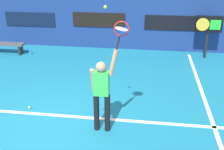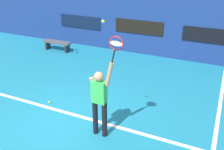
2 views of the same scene
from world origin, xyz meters
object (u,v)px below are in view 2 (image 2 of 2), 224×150
tennis_racket (116,45)px  court_bench (57,44)px  tennis_player (99,99)px  water_bottle (75,51)px  spare_ball (49,102)px  tennis_ball (103,21)px

tennis_racket → court_bench: bearing=137.4°
tennis_player → court_bench: (-4.70, 4.69, -0.67)m
water_bottle → spare_ball: (1.67, -4.03, -0.09)m
tennis_player → tennis_racket: (0.41, -0.00, 1.37)m
court_bench → tennis_racket: bearing=-42.6°
tennis_player → court_bench: bearing=135.0°
tennis_racket → court_bench: 7.23m
tennis_racket → court_bench: size_ratio=0.45×
tennis_racket → tennis_ball: tennis_ball is taller
tennis_ball → water_bottle: bearing=129.6°
tennis_ball → spare_ball: tennis_ball is taller
tennis_player → tennis_ball: (0.09, 0.06, 1.80)m
tennis_racket → spare_ball: 3.48m
spare_ball → water_bottle: bearing=112.5°
water_bottle → tennis_racket: bearing=-48.5°
tennis_racket → spare_ball: tennis_racket is taller
tennis_ball → court_bench: size_ratio=0.05×
tennis_player → tennis_racket: tennis_racket is taller
tennis_player → court_bench: tennis_player is taller
court_bench → tennis_ball: bearing=-44.0°
spare_ball → court_bench: bearing=123.1°
tennis_ball → court_bench: (-4.79, 4.63, -2.47)m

